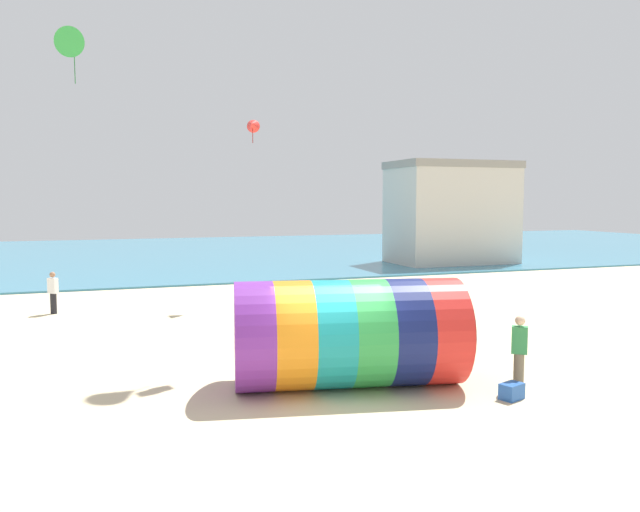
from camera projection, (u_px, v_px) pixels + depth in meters
name	position (u px, v px, depth m)	size (l,w,h in m)	color
ground_plane	(329.00, 395.00, 14.26)	(120.00, 120.00, 0.00)	beige
sea	(162.00, 254.00, 51.05)	(120.00, 40.00, 0.10)	teal
giant_inflatable_tube	(349.00, 333.00, 14.82)	(5.78, 3.56, 2.56)	purple
kite_handler	(519.00, 352.00, 14.59)	(0.42, 0.39, 1.76)	#726651
kite_red_delta	(253.00, 125.00, 26.59)	(0.73, 0.76, 1.07)	red
kite_green_delta	(74.00, 43.00, 22.92)	(1.38, 1.51, 2.11)	green
bystander_near_water	(343.00, 304.00, 21.30)	(0.32, 0.41, 1.72)	black
bystander_mid_beach	(53.00, 292.00, 24.32)	(0.42, 0.40, 1.65)	black
promenade_building	(451.00, 213.00, 43.05)	(8.31, 5.04, 7.06)	beige
cooler_box	(512.00, 391.00, 13.94)	(0.52, 0.36, 0.36)	#2659B2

